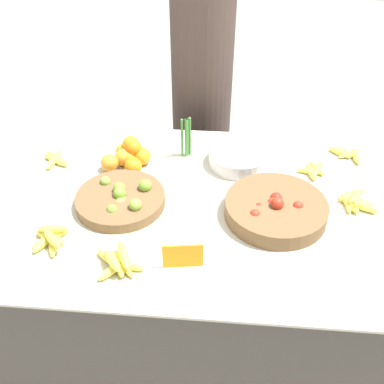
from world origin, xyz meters
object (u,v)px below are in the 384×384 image
Objects in this scene: metal_bowl at (239,158)px; vendor_person at (202,100)px; price_sign at (183,256)px; tomato_basket at (276,209)px; lime_bowl at (121,199)px.

vendor_person is (-0.22, 0.66, -0.04)m from metal_bowl.
metal_bowl is at bearing 65.52° from price_sign.
tomato_basket is 2.86× the size of price_sign.
lime_bowl is 1.04m from vendor_person.
price_sign is (-0.19, -0.67, 0.02)m from metal_bowl.
vendor_person is (0.27, 1.00, -0.04)m from lime_bowl.
price_sign is (-0.35, -0.31, 0.02)m from tomato_basket.
metal_bowl is 1.95× the size of price_sign.
price_sign reaches higher than metal_bowl.
metal_bowl is 0.18× the size of vendor_person.
lime_bowl is 0.24× the size of vendor_person.
vendor_person is (-0.37, 1.02, -0.04)m from tomato_basket.
vendor_person is at bearing 108.36° from metal_bowl.
vendor_person is (-0.02, 1.33, -0.06)m from price_sign.
metal_bowl is at bearing -71.64° from vendor_person.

